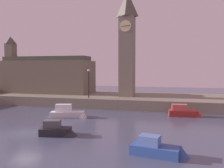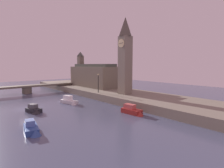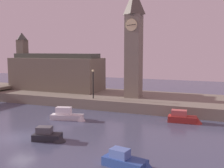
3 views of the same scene
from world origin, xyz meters
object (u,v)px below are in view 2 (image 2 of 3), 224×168
Objects in this scene: boat_tour_blue at (32,129)px; boat_ferry_white at (70,101)px; boat_barge_dark at (34,110)px; boat_dinghy_red at (133,111)px; streetlamp at (98,81)px; parliament_hall at (93,75)px; clock_tower at (125,55)px.

boat_ferry_white is at bearing 137.11° from boat_tour_blue.
boat_barge_dark is 0.88× the size of boat_dinghy_red.
boat_dinghy_red is at bearing -13.03° from streetlamp.
streetlamp is 1.19× the size of boat_barge_dark.
streetlamp is 8.18m from boat_ferry_white.
boat_ferry_white is (-11.54, 10.72, 0.06)m from boat_tour_blue.
boat_barge_dark is at bearing 161.68° from boat_tour_blue.
boat_ferry_white is at bearing -163.21° from boat_dinghy_red.
parliament_hall reaches higher than boat_ferry_white.
streetlamp is 1.04× the size of boat_dinghy_red.
parliament_hall is 33.11m from boat_tour_blue.
parliament_hall is at bearing 122.27° from boat_barge_dark.
parliament_hall is 26.47m from boat_dinghy_red.
boat_barge_dark is 16.29m from boat_dinghy_red.
boat_dinghy_red is 0.85× the size of boat_ferry_white.
parliament_hall reaches higher than boat_dinghy_red.
streetlamp is 0.89× the size of boat_ferry_white.
parliament_hall is (-15.78, 2.49, -5.29)m from clock_tower.
parliament_hall is at bearing 150.65° from streetlamp.
parliament_hall is at bearing 129.22° from boat_ferry_white.
clock_tower is at bearing 34.02° from streetlamp.
boat_dinghy_red is 1.00× the size of boat_tour_blue.
boat_ferry_white reaches higher than boat_tour_blue.
boat_dinghy_red is at bearing 46.44° from boat_barge_dark.
clock_tower reaches higher than boat_tour_blue.
boat_ferry_white reaches higher than boat_dinghy_red.
parliament_hall is at bearing 133.00° from boat_tour_blue.
clock_tower is 14.49m from boat_dinghy_red.
boat_tour_blue reaches higher than boat_barge_dark.
clock_tower is 3.79× the size of streetlamp.
boat_barge_dark is 0.75× the size of boat_ferry_white.
clock_tower is 3.94× the size of boat_tour_blue.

